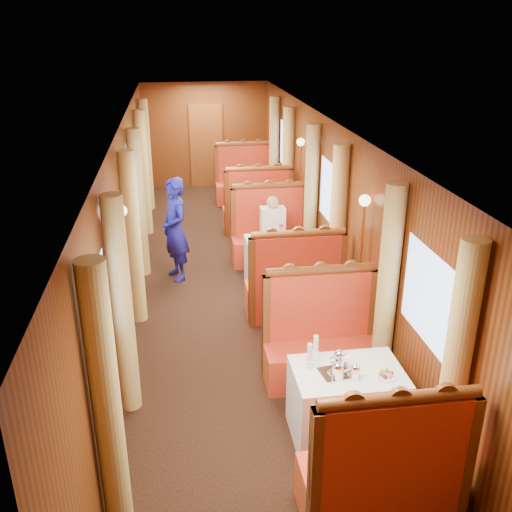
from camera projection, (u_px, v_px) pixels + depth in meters
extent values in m
cube|color=brown|center=(206.00, 146.00, 13.88)|extent=(0.80, 0.04, 2.00)
cube|color=white|center=(346.00, 403.00, 5.55)|extent=(1.05, 0.72, 0.75)
cube|color=#B11316|center=(378.00, 488.00, 4.74)|extent=(1.30, 0.55, 0.45)
cube|color=#B11316|center=(394.00, 446.00, 4.31)|extent=(1.30, 0.12, 0.80)
cylinder|color=brown|center=(400.00, 398.00, 4.14)|extent=(1.23, 0.10, 0.10)
cube|color=#B11316|center=(321.00, 363.00, 6.48)|extent=(1.30, 0.55, 0.45)
cube|color=#B11316|center=(319.00, 305.00, 6.44)|extent=(1.30, 0.12, 0.80)
cylinder|color=brown|center=(321.00, 270.00, 6.27)|extent=(1.23, 0.10, 0.10)
cube|color=white|center=(281.00, 263.00, 8.75)|extent=(1.05, 0.72, 0.75)
cube|color=#B11316|center=(293.00, 300.00, 7.94)|extent=(1.30, 0.55, 0.45)
cube|color=#B11316|center=(298.00, 265.00, 7.51)|extent=(1.30, 0.12, 0.80)
cylinder|color=brown|center=(298.00, 233.00, 7.34)|extent=(1.23, 0.10, 0.10)
cube|color=#B11316|center=(271.00, 250.00, 9.68)|extent=(1.30, 0.55, 0.45)
cube|color=#B11316|center=(269.00, 211.00, 9.64)|extent=(1.30, 0.12, 0.80)
cylinder|color=brown|center=(269.00, 185.00, 9.47)|extent=(1.23, 0.10, 0.10)
cube|color=white|center=(250.00, 198.00, 11.96)|extent=(1.05, 0.72, 0.75)
cube|color=#B11316|center=(257.00, 219.00, 11.14)|extent=(1.30, 0.55, 0.45)
cube|color=#B11316|center=(259.00, 192.00, 10.71)|extent=(1.30, 0.12, 0.80)
cylinder|color=brown|center=(259.00, 169.00, 10.54)|extent=(1.23, 0.10, 0.10)
cube|color=#B11316|center=(245.00, 193.00, 12.88)|extent=(1.30, 0.55, 0.45)
cube|color=#B11316|center=(244.00, 163.00, 12.84)|extent=(1.30, 0.12, 0.80)
cylinder|color=brown|center=(243.00, 144.00, 12.67)|extent=(1.23, 0.10, 0.10)
cube|color=silver|center=(338.00, 373.00, 5.37)|extent=(0.38, 0.31, 0.01)
cylinder|color=white|center=(386.00, 376.00, 5.32)|extent=(0.21, 0.21, 0.01)
cylinder|color=white|center=(309.00, 364.00, 5.44)|extent=(0.08, 0.08, 0.08)
cylinder|color=white|center=(310.00, 352.00, 5.39)|extent=(0.05, 0.05, 0.18)
cylinder|color=white|center=(315.00, 356.00, 5.58)|extent=(0.08, 0.08, 0.08)
cylinder|color=white|center=(316.00, 344.00, 5.53)|extent=(0.05, 0.05, 0.18)
cylinder|color=silver|center=(281.00, 235.00, 8.62)|extent=(0.06, 0.06, 0.14)
cylinder|color=silver|center=(252.00, 177.00, 11.80)|extent=(0.06, 0.06, 0.14)
cylinder|color=tan|center=(107.00, 405.00, 4.26)|extent=(0.22, 0.22, 2.35)
cylinder|color=tan|center=(122.00, 308.00, 5.68)|extent=(0.22, 0.22, 2.35)
cylinder|color=tan|center=(455.00, 374.00, 4.62)|extent=(0.22, 0.22, 2.35)
cylinder|color=tan|center=(387.00, 291.00, 6.04)|extent=(0.22, 0.22, 2.35)
cylinder|color=tan|center=(133.00, 240.00, 7.46)|extent=(0.22, 0.22, 2.35)
cylinder|color=tan|center=(138.00, 204.00, 8.88)|extent=(0.22, 0.22, 2.35)
cylinder|color=tan|center=(337.00, 229.00, 7.82)|extent=(0.22, 0.22, 2.35)
cylinder|color=tan|center=(311.00, 197.00, 9.24)|extent=(0.22, 0.22, 2.35)
cylinder|color=tan|center=(143.00, 174.00, 10.66)|extent=(0.22, 0.22, 2.35)
cylinder|color=tan|center=(146.00, 156.00, 12.08)|extent=(0.22, 0.22, 2.35)
cylinder|color=tan|center=(288.00, 169.00, 11.02)|extent=(0.22, 0.22, 2.35)
cylinder|color=tan|center=(274.00, 152.00, 12.44)|extent=(0.22, 0.22, 2.35)
cylinder|color=#BF8C3F|center=(128.00, 289.00, 6.66)|extent=(0.04, 0.04, 1.85)
sphere|color=#FFD18C|center=(121.00, 211.00, 6.30)|extent=(0.14, 0.14, 0.14)
cylinder|color=#BF8C3F|center=(359.00, 275.00, 7.03)|extent=(0.04, 0.04, 1.85)
sphere|color=#FFD18C|center=(365.00, 200.00, 6.66)|extent=(0.14, 0.14, 0.14)
cylinder|color=#BF8C3F|center=(141.00, 202.00, 9.86)|extent=(0.04, 0.04, 1.85)
sphere|color=#FFD18C|center=(136.00, 147.00, 9.50)|extent=(0.14, 0.14, 0.14)
cylinder|color=#BF8C3F|center=(299.00, 195.00, 10.23)|extent=(0.04, 0.04, 1.85)
sphere|color=#FFD18C|center=(301.00, 142.00, 9.86)|extent=(0.14, 0.14, 0.14)
imported|color=navy|center=(175.00, 229.00, 8.86)|extent=(0.59, 0.70, 1.64)
cube|color=beige|center=(272.00, 223.00, 9.34)|extent=(0.40, 0.24, 0.55)
sphere|color=tan|center=(273.00, 202.00, 9.20)|extent=(0.20, 0.20, 0.20)
cube|color=beige|center=(274.00, 240.00, 9.27)|extent=(0.36, 0.30, 0.14)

